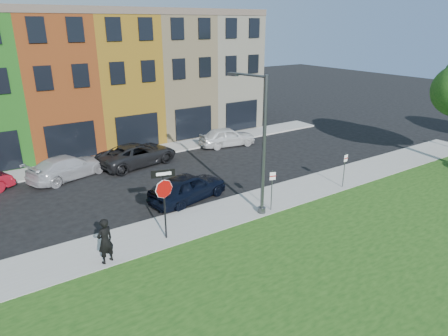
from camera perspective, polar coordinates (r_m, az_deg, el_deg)
ground at (r=19.26m, az=6.93°, el=-9.39°), size 120.00×120.00×0.00m
sidewalk_near at (r=22.42m, az=5.86°, el=-4.74°), size 40.00×3.00×0.12m
sidewalk_far at (r=30.21m, az=-16.46°, el=1.15°), size 40.00×2.40×0.12m
rowhouse_block at (r=35.10m, az=-19.70°, el=11.65°), size 30.00×10.12×10.00m
stop_sign at (r=17.74m, az=-8.58°, el=-3.18°), size 1.02×0.33×3.32m
man at (r=17.11m, az=-16.62°, el=-9.95°), size 1.01×0.91×1.97m
sedan_near at (r=22.34m, az=-5.17°, el=-2.73°), size 3.94×5.52×1.60m
parked_car_silver at (r=27.37m, az=-21.40°, el=0.14°), size 5.36×6.48×1.50m
parked_car_dark at (r=28.51m, az=-12.23°, el=1.94°), size 4.56×6.53×1.56m
parked_car_white at (r=32.28m, az=0.46°, el=4.49°), size 3.41×5.15×1.54m
street_lamp at (r=19.80m, az=5.21°, el=3.11°), size 0.82×2.55×7.05m
parking_sign_a at (r=20.77m, az=6.88°, el=-2.50°), size 0.31×0.14×2.22m
parking_sign_b at (r=24.62m, az=16.87°, el=0.26°), size 0.32×0.10×2.12m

